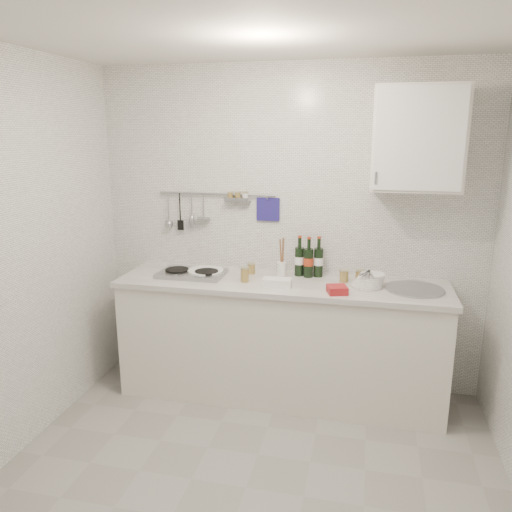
{
  "coord_description": "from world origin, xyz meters",
  "views": [
    {
      "loc": [
        0.6,
        -2.4,
        1.99
      ],
      "look_at": [
        -0.15,
        0.9,
        1.15
      ],
      "focal_mm": 35.0,
      "sensor_mm": 36.0,
      "label": 1
    }
  ],
  "objects_px": {
    "wall_cabinet": "(417,139)",
    "plate_stack_hob": "(205,272)",
    "plate_stack_sink": "(369,280)",
    "utensil_crock": "(282,267)",
    "wine_bottles": "(309,257)"
  },
  "relations": [
    {
      "from": "plate_stack_hob",
      "to": "wall_cabinet",
      "type": "bearing_deg",
      "value": 2.98
    },
    {
      "from": "plate_stack_sink",
      "to": "wall_cabinet",
      "type": "bearing_deg",
      "value": 23.57
    },
    {
      "from": "plate_stack_hob",
      "to": "utensil_crock",
      "type": "bearing_deg",
      "value": 9.0
    },
    {
      "from": "plate_stack_hob",
      "to": "utensil_crock",
      "type": "xyz_separation_m",
      "value": [
        0.59,
        0.09,
        0.05
      ]
    },
    {
      "from": "plate_stack_sink",
      "to": "utensil_crock",
      "type": "distance_m",
      "value": 0.67
    },
    {
      "from": "plate_stack_hob",
      "to": "wine_bottles",
      "type": "height_order",
      "value": "wine_bottles"
    },
    {
      "from": "wine_bottles",
      "to": "utensil_crock",
      "type": "height_order",
      "value": "wine_bottles"
    },
    {
      "from": "wall_cabinet",
      "to": "plate_stack_hob",
      "type": "xyz_separation_m",
      "value": [
        -1.51,
        -0.08,
        -1.01
      ]
    },
    {
      "from": "plate_stack_sink",
      "to": "utensil_crock",
      "type": "relative_size",
      "value": 0.77
    },
    {
      "from": "wall_cabinet",
      "to": "plate_stack_sink",
      "type": "bearing_deg",
      "value": -156.43
    },
    {
      "from": "wall_cabinet",
      "to": "plate_stack_hob",
      "type": "relative_size",
      "value": 2.34
    },
    {
      "from": "plate_stack_hob",
      "to": "utensil_crock",
      "type": "distance_m",
      "value": 0.6
    },
    {
      "from": "plate_stack_hob",
      "to": "wine_bottles",
      "type": "xyz_separation_m",
      "value": [
        0.79,
        0.14,
        0.14
      ]
    },
    {
      "from": "plate_stack_sink",
      "to": "utensil_crock",
      "type": "xyz_separation_m",
      "value": [
        -0.66,
        0.13,
        0.02
      ]
    },
    {
      "from": "wall_cabinet",
      "to": "wine_bottles",
      "type": "bearing_deg",
      "value": 175.5
    }
  ]
}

